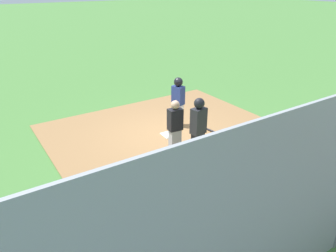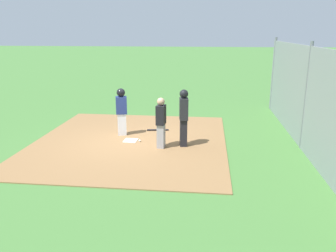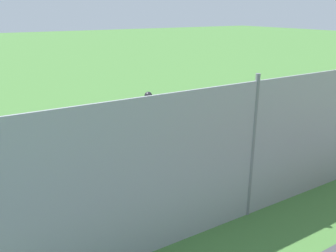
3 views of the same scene
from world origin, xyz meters
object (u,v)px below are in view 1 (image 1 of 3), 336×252
object	(u,v)px
umpire	(198,129)
runner	(178,99)
catcher	(175,127)
baseball_bat	(216,133)
baseball	(173,138)
home_plate	(169,134)

from	to	relation	value
umpire	runner	world-z (taller)	umpire
umpire	runner	xyz separation A→B (m)	(0.94, 2.26, -0.02)
catcher	runner	distance (m)	1.98
runner	baseball_bat	bearing A→B (deg)	103.46
catcher	umpire	distance (m)	0.75
catcher	baseball	bearing A→B (deg)	-25.84
runner	baseball	bearing A→B (deg)	31.86
home_plate	baseball	distance (m)	0.34
umpire	baseball_bat	distance (m)	2.15
runner	baseball	distance (m)	1.40
catcher	umpire	world-z (taller)	umpire
runner	baseball	xyz separation A→B (m)	(-0.71, -0.78, -0.93)
home_plate	runner	size ratio (longest dim) A/B	0.26
umpire	home_plate	bearing A→B (deg)	-17.65
home_plate	baseball	bearing A→B (deg)	-101.65
home_plate	catcher	xyz separation A→B (m)	(-0.55, -1.12, 0.83)
umpire	baseball	size ratio (longest dim) A/B	24.91
runner	baseball	size ratio (longest dim) A/B	22.73
catcher	runner	size ratio (longest dim) A/B	0.96
catcher	baseball	world-z (taller)	catcher
catcher	umpire	size ratio (longest dim) A/B	0.88
umpire	runner	distance (m)	2.45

